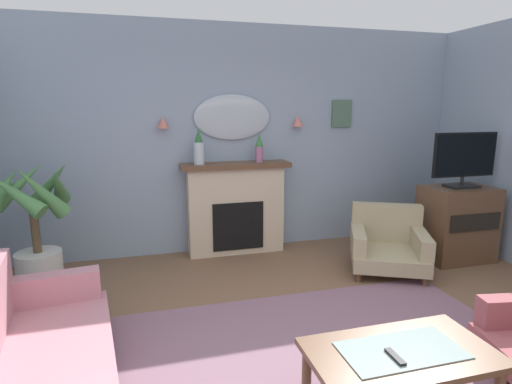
# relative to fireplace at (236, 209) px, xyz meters

# --- Properties ---
(wall_back) EXTENTS (6.87, 0.10, 2.84)m
(wall_back) POSITION_rel_fireplace_xyz_m (0.15, 0.22, 0.85)
(wall_back) COLOR #8C9EB2
(wall_back) RESTS_ON ground
(patterned_rug) EXTENTS (3.20, 2.40, 0.01)m
(patterned_rug) POSITION_rel_fireplace_xyz_m (0.15, -2.58, -0.56)
(patterned_rug) COLOR #7F5B6B
(patterned_rug) RESTS_ON ground
(fireplace) EXTENTS (1.36, 0.36, 1.16)m
(fireplace) POSITION_rel_fireplace_xyz_m (0.00, 0.00, 0.00)
(fireplace) COLOR beige
(fireplace) RESTS_ON ground
(mantel_vase_right) EXTENTS (0.13, 0.13, 0.42)m
(mantel_vase_right) POSITION_rel_fireplace_xyz_m (-0.45, -0.03, 0.78)
(mantel_vase_right) COLOR silver
(mantel_vase_right) RESTS_ON fireplace
(mantel_vase_centre) EXTENTS (0.10, 0.10, 0.35)m
(mantel_vase_centre) POSITION_rel_fireplace_xyz_m (0.30, -0.03, 0.76)
(mantel_vase_centre) COLOR #9E6084
(mantel_vase_centre) RESTS_ON fireplace
(wall_mirror) EXTENTS (0.96, 0.06, 0.56)m
(wall_mirror) POSITION_rel_fireplace_xyz_m (0.00, 0.14, 1.14)
(wall_mirror) COLOR #B2BCC6
(wall_sconce_left) EXTENTS (0.14, 0.14, 0.14)m
(wall_sconce_left) POSITION_rel_fireplace_xyz_m (-0.85, 0.09, 1.09)
(wall_sconce_left) COLOR #D17066
(wall_sconce_right) EXTENTS (0.14, 0.14, 0.14)m
(wall_sconce_right) POSITION_rel_fireplace_xyz_m (0.85, 0.09, 1.09)
(wall_sconce_right) COLOR #D17066
(framed_picture) EXTENTS (0.28, 0.03, 0.36)m
(framed_picture) POSITION_rel_fireplace_xyz_m (1.50, 0.15, 1.18)
(framed_picture) COLOR #4C6B56
(coffee_table) EXTENTS (1.10, 0.60, 0.45)m
(coffee_table) POSITION_rel_fireplace_xyz_m (0.29, -3.09, -0.19)
(coffee_table) COLOR brown
(coffee_table) RESTS_ON ground
(tv_remote) EXTENTS (0.04, 0.16, 0.02)m
(tv_remote) POSITION_rel_fireplace_xyz_m (0.21, -3.15, -0.12)
(tv_remote) COLOR black
(tv_remote) RESTS_ON coffee_table
(floral_couch) EXTENTS (1.07, 1.80, 0.76)m
(floral_couch) POSITION_rel_fireplace_xyz_m (-1.89, -2.31, -0.25)
(floral_couch) COLOR #B77A84
(floral_couch) RESTS_ON ground
(armchair_in_corner) EXTENTS (1.08, 1.09, 0.71)m
(armchair_in_corner) POSITION_rel_fireplace_xyz_m (1.55, -1.01, -0.27)
(armchair_in_corner) COLOR tan
(armchair_in_corner) RESTS_ON ground
(tv_cabinet) EXTENTS (0.80, 0.58, 0.90)m
(tv_cabinet) POSITION_rel_fireplace_xyz_m (2.53, -0.95, -0.12)
(tv_cabinet) COLOR brown
(tv_cabinet) RESTS_ON ground
(tv_flatscreen) EXTENTS (0.84, 0.24, 0.65)m
(tv_flatscreen) POSITION_rel_fireplace_xyz_m (2.53, -0.98, 0.68)
(tv_flatscreen) COLOR black
(tv_flatscreen) RESTS_ON tv_cabinet
(potted_plant_corner_palm) EXTENTS (0.86, 0.87, 1.36)m
(potted_plant_corner_palm) POSITION_rel_fireplace_xyz_m (-2.18, -0.53, 0.12)
(potted_plant_corner_palm) COLOR silver
(potted_plant_corner_palm) RESTS_ON ground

